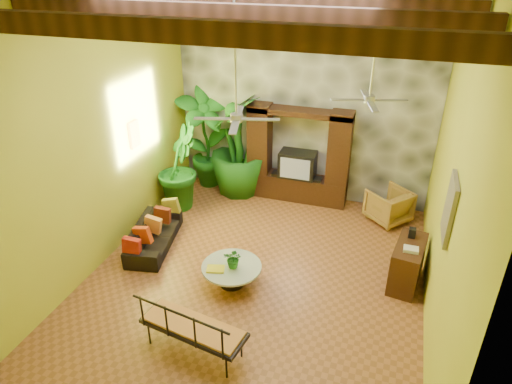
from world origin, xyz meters
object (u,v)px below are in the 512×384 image
(ceiling_fan_front, at_px, (236,105))
(wicker_armchair, at_px, (389,205))
(coffee_table, at_px, (232,272))
(entertainment_center, at_px, (298,162))
(tall_plant_a, at_px, (205,137))
(ceiling_fan_back, at_px, (371,87))
(side_console, at_px, (407,264))
(tall_plant_c, at_px, (239,145))
(iron_bench, at_px, (191,327))
(tall_plant_b, at_px, (179,167))
(sofa, at_px, (154,234))

(ceiling_fan_front, distance_m, wicker_armchair, 4.99)
(wicker_armchair, distance_m, coffee_table, 4.07)
(entertainment_center, bearing_deg, tall_plant_a, 179.67)
(ceiling_fan_back, height_order, side_console, ceiling_fan_back)
(tall_plant_a, height_order, side_console, tall_plant_a)
(ceiling_fan_back, relative_size, tall_plant_a, 0.71)
(ceiling_fan_back, relative_size, tall_plant_c, 0.74)
(coffee_table, xyz_separation_m, iron_bench, (0.02, -1.72, 0.28))
(ceiling_fan_front, relative_size, tall_plant_b, 0.93)
(ceiling_fan_front, xyz_separation_m, tall_plant_b, (-2.34, 2.36, -2.40))
(entertainment_center, relative_size, tall_plant_b, 1.20)
(tall_plant_b, bearing_deg, entertainment_center, 24.86)
(ceiling_fan_back, height_order, sofa, ceiling_fan_back)
(ceiling_fan_back, relative_size, tall_plant_b, 0.93)
(tall_plant_b, xyz_separation_m, tall_plant_c, (1.08, 1.09, 0.25))
(ceiling_fan_back, bearing_deg, tall_plant_b, 169.60)
(coffee_table, distance_m, iron_bench, 1.74)
(entertainment_center, distance_m, coffee_table, 3.63)
(ceiling_fan_front, distance_m, tall_plant_c, 4.26)
(wicker_armchair, bearing_deg, sofa, -19.73)
(wicker_armchair, xyz_separation_m, tall_plant_c, (-3.65, 0.28, 0.87))
(sofa, xyz_separation_m, side_console, (4.96, 0.35, 0.16))
(tall_plant_c, bearing_deg, entertainment_center, 3.37)
(ceiling_fan_back, xyz_separation_m, side_console, (1.05, -0.59, -2.98))
(entertainment_center, bearing_deg, coffee_table, -95.73)
(tall_plant_b, height_order, side_console, tall_plant_b)
(ceiling_fan_front, relative_size, iron_bench, 1.09)
(wicker_armchair, bearing_deg, side_console, 53.10)
(sofa, bearing_deg, ceiling_fan_back, -87.63)
(tall_plant_b, distance_m, iron_bench, 4.66)
(coffee_table, xyz_separation_m, side_console, (3.00, 1.01, 0.16))
(ceiling_fan_back, distance_m, wicker_armchair, 3.46)
(ceiling_fan_back, height_order, tall_plant_c, ceiling_fan_back)
(tall_plant_a, bearing_deg, tall_plant_b, -97.88)
(ceiling_fan_front, relative_size, wicker_armchair, 2.25)
(ceiling_fan_front, relative_size, coffee_table, 1.71)
(entertainment_center, height_order, tall_plant_c, tall_plant_c)
(ceiling_fan_back, bearing_deg, iron_bench, -120.27)
(iron_bench, bearing_deg, coffee_table, 100.19)
(tall_plant_b, bearing_deg, coffee_table, -47.22)
(ceiling_fan_back, xyz_separation_m, coffee_table, (-1.95, -1.60, -3.15))
(entertainment_center, distance_m, tall_plant_c, 1.49)
(tall_plant_a, relative_size, side_console, 2.49)
(ceiling_fan_back, distance_m, sofa, 5.10)
(entertainment_center, bearing_deg, side_console, -43.61)
(sofa, distance_m, side_console, 4.97)
(wicker_armchair, distance_m, tall_plant_a, 4.68)
(coffee_table, bearing_deg, wicker_armchair, 51.18)
(iron_bench, bearing_deg, sofa, 139.23)
(sofa, distance_m, coffee_table, 2.06)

